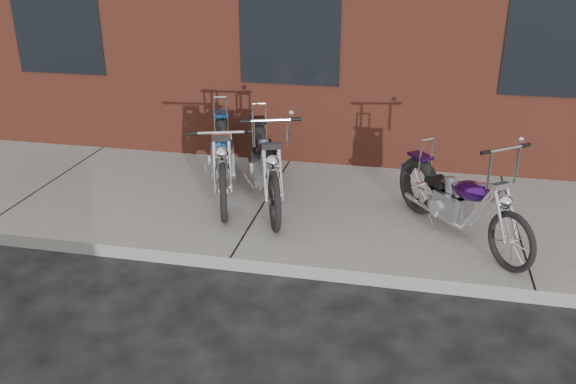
# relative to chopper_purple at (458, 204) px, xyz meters

# --- Properties ---
(ground) EXTENTS (120.00, 120.00, 0.00)m
(ground) POSITION_rel_chopper_purple_xyz_m (-2.29, -1.00, -0.54)
(ground) COLOR black
(ground) RESTS_ON ground
(sidewalk) EXTENTS (22.00, 3.00, 0.15)m
(sidewalk) POSITION_rel_chopper_purple_xyz_m (-2.29, 0.50, -0.47)
(sidewalk) COLOR gray
(sidewalk) RESTS_ON ground
(chopper_purple) EXTENTS (1.39, 1.80, 1.22)m
(chopper_purple) POSITION_rel_chopper_purple_xyz_m (0.00, 0.00, 0.00)
(chopper_purple) COLOR black
(chopper_purple) RESTS_ON sidewalk
(chopper_blue) EXTENTS (0.93, 2.38, 1.07)m
(chopper_blue) POSITION_rel_chopper_purple_xyz_m (-2.91, 0.73, 0.05)
(chopper_blue) COLOR black
(chopper_blue) RESTS_ON sidewalk
(chopper_third) EXTENTS (0.98, 2.31, 1.23)m
(chopper_third) POSITION_rel_chopper_purple_xyz_m (-2.30, 0.59, 0.04)
(chopper_third) COLOR black
(chopper_third) RESTS_ON sidewalk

